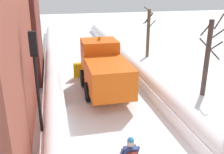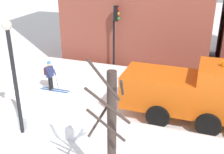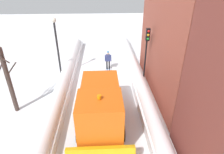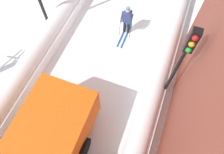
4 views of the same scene
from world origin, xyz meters
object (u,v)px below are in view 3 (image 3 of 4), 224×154
object	(u,v)px
traffic_light_pole	(147,47)
skier	(108,59)
street_lamp	(56,40)
plow_truck	(100,106)
bare_tree_near	(8,79)

from	to	relation	value
traffic_light_pole	skier	bearing A→B (deg)	-47.51
traffic_light_pole	street_lamp	xyz separation A→B (m)	(7.08, -2.01, -0.02)
plow_truck	skier	bearing A→B (deg)	-95.18
street_lamp	traffic_light_pole	bearing A→B (deg)	164.11
plow_truck	street_lamp	size ratio (longest dim) A/B	1.18
skier	bare_tree_near	size ratio (longest dim) A/B	0.38
plow_truck	bare_tree_near	size ratio (longest dim) A/B	1.25
traffic_light_pole	street_lamp	size ratio (longest dim) A/B	0.92
plow_truck	skier	xyz separation A→B (m)	(-0.71, -7.80, -0.48)
bare_tree_near	skier	bearing A→B (deg)	-136.54
traffic_light_pole	plow_truck	bearing A→B (deg)	53.41
plow_truck	bare_tree_near	bearing A→B (deg)	-17.75
bare_tree_near	street_lamp	bearing A→B (deg)	-112.61
traffic_light_pole	street_lamp	distance (m)	7.36
skier	street_lamp	bearing A→B (deg)	13.82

